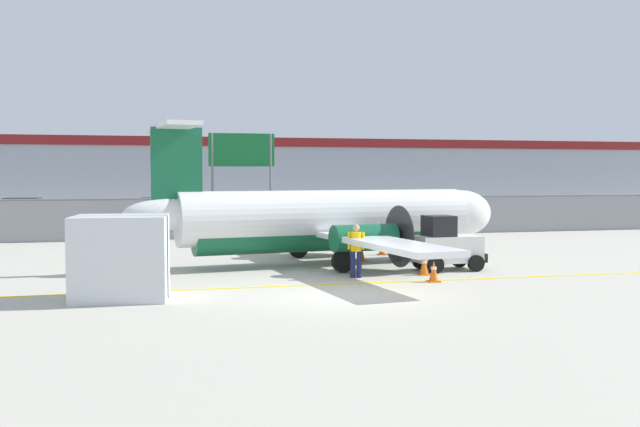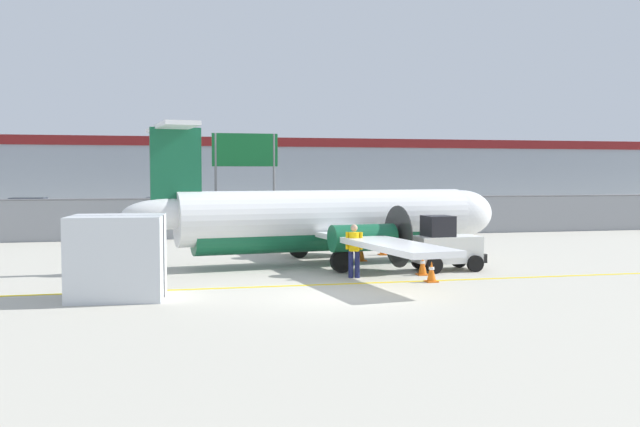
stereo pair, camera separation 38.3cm
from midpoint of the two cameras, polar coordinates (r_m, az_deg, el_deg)
ground_plane at (r=21.25m, az=0.45°, el=-5.72°), size 140.00×140.00×0.01m
perimeter_fence at (r=36.81m, az=-5.32°, el=-0.21°), size 98.00×0.10×2.10m
parking_lot_strip at (r=48.28m, az=-7.12°, el=-0.67°), size 98.00×17.00×0.12m
background_building at (r=66.59m, az=-8.75°, el=3.13°), size 91.00×8.10×6.50m
commuter_airplane at (r=25.98m, az=1.43°, el=-0.54°), size 14.21×16.07×4.92m
baggage_tug at (r=24.67m, az=10.47°, el=-2.54°), size 2.38×1.48×1.88m
ground_crew_worker at (r=22.60m, az=3.23°, el=-2.76°), size 0.54×0.43×1.70m
cargo_container at (r=19.54m, az=-15.38°, el=-3.37°), size 2.58×2.22×2.20m
traffic_cone_near_left at (r=22.04m, az=9.41°, el=-4.63°), size 0.36×0.36×0.64m
traffic_cone_near_right at (r=27.00m, az=3.73°, el=-3.16°), size 0.36×0.36×0.64m
traffic_cone_far_left at (r=29.09m, az=5.45°, el=-2.71°), size 0.36×0.36×0.64m
traffic_cone_far_right at (r=23.49m, az=8.67°, el=-4.14°), size 0.36×0.36×0.64m
parked_car_0 at (r=51.69m, az=-21.97°, el=0.30°), size 4.29×2.19×1.58m
parked_car_1 at (r=50.01m, az=-12.33°, el=0.37°), size 4.31×2.24×1.58m
parked_car_2 at (r=46.73m, az=-3.18°, el=0.25°), size 4.34×2.31×1.58m
parked_car_3 at (r=53.74m, az=5.94°, el=0.62°), size 4.37×2.39×1.58m
highway_sign at (r=39.22m, az=-5.74°, el=4.41°), size 3.60×0.14×5.50m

